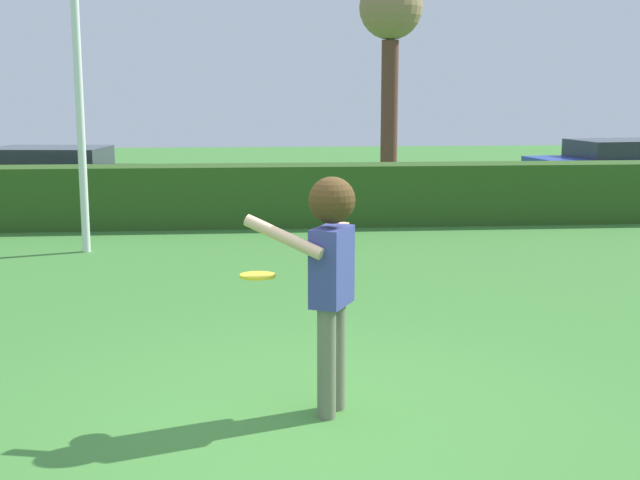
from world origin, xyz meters
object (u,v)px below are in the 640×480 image
Objects in this scene: parked_car_black at (51,175)px; parked_car_blue at (621,164)px; willow_tree at (391,24)px; lamppost at (75,6)px; frisbee at (258,276)px; person at (331,264)px.

parked_car_blue is at bearing 6.59° from parked_car_black.
willow_tree is (-5.30, 0.93, 3.20)m from parked_car_blue.
lamppost is 1.49× the size of parked_car_black.
parked_car_blue is 6.26m from willow_tree.
lamppost is at bearing 110.30° from frisbee.
willow_tree is at bearing 18.08° from parked_car_black.
frisbee is at bearing -103.34° from willow_tree.
frisbee is 15.59m from parked_car_blue.
lamppost reaches higher than willow_tree.
parked_car_blue is (11.09, 6.29, -2.89)m from lamppost.
willow_tree reaches higher than parked_car_black.
lamppost is at bearing 114.13° from person.
lamppost reaches higher than person.
parked_car_black is 12.71m from parked_car_blue.
frisbee is (-0.53, 0.02, -0.08)m from person.
person is at bearing -65.87° from lamppost.
person is at bearing -121.80° from parked_car_blue.
willow_tree is (2.77, 13.95, 2.74)m from person.
parked_car_blue is (8.07, 13.02, -0.46)m from person.
frisbee is 7.58m from lamppost.
willow_tree is (3.30, 13.93, 2.82)m from frisbee.
parked_car_blue is 0.88× the size of willow_tree.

